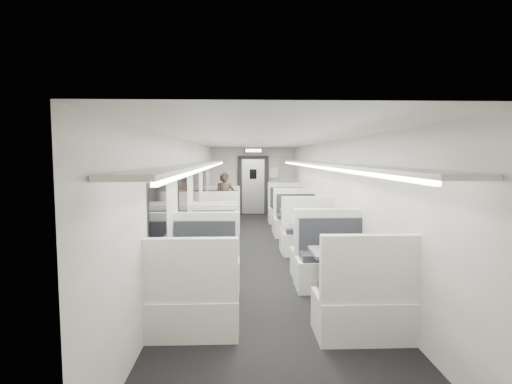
{
  "coord_description": "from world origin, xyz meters",
  "views": [
    {
      "loc": [
        -0.42,
        -8.34,
        2.07
      ],
      "look_at": [
        -0.07,
        1.14,
        1.23
      ],
      "focal_mm": 28.0,
      "sensor_mm": 36.0,
      "label": 1
    }
  ],
  "objects": [
    {
      "name": "window_a",
      "position": [
        -1.49,
        3.4,
        1.35
      ],
      "size": [
        0.02,
        1.18,
        0.84
      ],
      "primitive_type": "cube",
      "color": "black",
      "rests_on": "room"
    },
    {
      "name": "window_d",
      "position": [
        -1.49,
        -3.2,
        1.35
      ],
      "size": [
        0.02,
        1.18,
        0.84
      ],
      "primitive_type": "cube",
      "color": "black",
      "rests_on": "room"
    },
    {
      "name": "booth_left_d",
      "position": [
        -1.0,
        -2.98,
        0.4
      ],
      "size": [
        1.09,
        2.21,
        1.18
      ],
      "color": "white",
      "rests_on": "room"
    },
    {
      "name": "wall_notice",
      "position": [
        0.75,
        5.92,
        1.5
      ],
      "size": [
        0.32,
        0.02,
        0.4
      ],
      "primitive_type": "cube",
      "color": "white",
      "rests_on": "room"
    },
    {
      "name": "window_b",
      "position": [
        -1.49,
        1.2,
        1.35
      ],
      "size": [
        0.02,
        1.18,
        0.84
      ],
      "primitive_type": "cube",
      "color": "black",
      "rests_on": "room"
    },
    {
      "name": "window_c",
      "position": [
        -1.49,
        -1.0,
        1.35
      ],
      "size": [
        0.02,
        1.18,
        0.84
      ],
      "primitive_type": "cube",
      "color": "black",
      "rests_on": "room"
    },
    {
      "name": "booth_left_a",
      "position": [
        -1.0,
        3.16,
        0.38
      ],
      "size": [
        1.06,
        2.15,
        1.15
      ],
      "color": "white",
      "rests_on": "room"
    },
    {
      "name": "booth_right_d",
      "position": [
        1.0,
        -3.08,
        0.41
      ],
      "size": [
        1.14,
        2.31,
        1.23
      ],
      "color": "white",
      "rests_on": "room"
    },
    {
      "name": "vestibule_door",
      "position": [
        0.0,
        5.93,
        1.04
      ],
      "size": [
        1.1,
        0.13,
        2.1
      ],
      "color": "black",
      "rests_on": "room"
    },
    {
      "name": "room",
      "position": [
        0.0,
        0.0,
        1.2
      ],
      "size": [
        3.24,
        12.24,
        2.64
      ],
      "color": "black",
      "rests_on": "ground"
    },
    {
      "name": "booth_right_a",
      "position": [
        1.0,
        3.18,
        0.42
      ],
      "size": [
        1.14,
        2.32,
        1.24
      ],
      "color": "white",
      "rests_on": "room"
    },
    {
      "name": "exit_sign",
      "position": [
        0.0,
        5.44,
        2.28
      ],
      "size": [
        0.62,
        0.12,
        0.16
      ],
      "color": "black",
      "rests_on": "room"
    },
    {
      "name": "passenger",
      "position": [
        -0.92,
        3.45,
        0.81
      ],
      "size": [
        0.62,
        0.43,
        1.62
      ],
      "primitive_type": "imported",
      "rotation": [
        0.0,
        0.0,
        -0.07
      ],
      "color": "black",
      "rests_on": "room"
    },
    {
      "name": "luggage_rack_right",
      "position": [
        1.24,
        -0.3,
        1.92
      ],
      "size": [
        0.46,
        10.4,
        0.09
      ],
      "color": "white",
      "rests_on": "room"
    },
    {
      "name": "booth_right_c",
      "position": [
        1.0,
        -0.81,
        0.4
      ],
      "size": [
        1.1,
        2.23,
        1.19
      ],
      "color": "white",
      "rests_on": "room"
    },
    {
      "name": "luggage_rack_left",
      "position": [
        -1.24,
        -0.3,
        1.92
      ],
      "size": [
        0.46,
        10.4,
        0.09
      ],
      "color": "white",
      "rests_on": "room"
    },
    {
      "name": "booth_left_c",
      "position": [
        -1.0,
        -0.91,
        0.36
      ],
      "size": [
        0.99,
        2.0,
        1.07
      ],
      "color": "white",
      "rests_on": "room"
    },
    {
      "name": "booth_left_b",
      "position": [
        -1.0,
        1.49,
        0.35
      ],
      "size": [
        0.98,
        1.98,
        1.06
      ],
      "color": "white",
      "rests_on": "room"
    },
    {
      "name": "booth_right_b",
      "position": [
        1.0,
        1.07,
        0.41
      ],
      "size": [
        1.13,
        2.3,
        1.23
      ],
      "color": "white",
      "rests_on": "room"
    }
  ]
}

